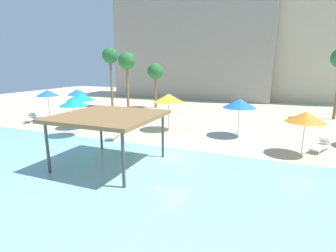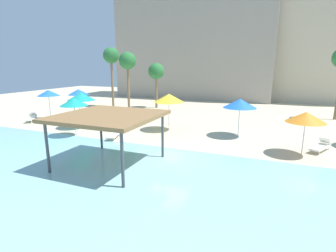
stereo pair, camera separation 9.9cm
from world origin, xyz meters
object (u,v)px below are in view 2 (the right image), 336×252
Objects in this scene: lounge_chair_0 at (31,118)px; palm_tree_2 at (128,62)px; beach_umbrella_blue_2 at (48,93)px; lounge_chair_3 at (138,118)px; beach_umbrella_teal_3 at (74,102)px; palm_tree_0 at (111,57)px; beach_umbrella_teal_5 at (81,97)px; lounge_chair_2 at (321,146)px; beach_umbrella_yellow_7 at (169,98)px; lounge_chair_1 at (114,133)px; beach_umbrella_orange_4 at (306,117)px; beach_umbrella_blue_6 at (78,92)px; beach_umbrella_blue_0 at (240,103)px; shade_pavilion at (108,117)px; palm_tree_1 at (156,72)px.

lounge_chair_0 is 0.29× the size of palm_tree_2.
lounge_chair_3 is (7.97, 2.56, -2.20)m from beach_umbrella_blue_2.
lounge_chair_0 is at bearing 160.72° from beach_umbrella_teal_3.
lounge_chair_3 is 0.28× the size of palm_tree_0.
palm_tree_2 is at bearing 61.43° from beach_umbrella_blue_2.
lounge_chair_2 is at bearing 2.35° from beach_umbrella_teal_5.
beach_umbrella_yellow_7 is 5.06m from lounge_chair_1.
palm_tree_2 is (-3.87, 4.97, 5.04)m from lounge_chair_3.
beach_umbrella_teal_3 reaches higher than lounge_chair_2.
beach_umbrella_blue_2 is 1.43× the size of lounge_chair_2.
palm_tree_2 is at bearing -171.97° from lounge_chair_1.
beach_umbrella_orange_4 is 14.29m from lounge_chair_3.
palm_tree_2 is at bearing -87.79° from lounge_chair_2.
beach_umbrella_blue_6 is at bearing -69.51° from lounge_chair_3.
lounge_chair_1 is at bearing -53.13° from lounge_chair_2.
palm_tree_2 is at bearing 57.93° from beach_umbrella_blue_6.
palm_tree_0 is at bearing 84.50° from beach_umbrella_blue_2.
lounge_chair_1 is (-8.07, -3.85, -2.09)m from beach_umbrella_blue_0.
beach_umbrella_teal_3 is 1.40× the size of lounge_chair_3.
palm_tree_2 reaches higher than shade_pavilion.
beach_umbrella_teal_3 is (-5.55, 3.76, -0.01)m from shade_pavilion.
beach_umbrella_teal_3 is 0.43× the size of palm_tree_2.
beach_umbrella_teal_5 is at bearing -129.05° from lounge_chair_1.
beach_umbrella_yellow_7 reaches higher than lounge_chair_1.
lounge_chair_0 is at bearing -174.04° from beach_umbrella_blue_0.
palm_tree_2 is at bearing 115.70° from lounge_chair_0.
lounge_chair_3 is at bearing 151.84° from beach_umbrella_yellow_7.
beach_umbrella_teal_5 is 6.64m from lounge_chair_0.
beach_umbrella_teal_5 reaches higher than beach_umbrella_blue_2.
lounge_chair_1 is at bearing -77.41° from palm_tree_1.
palm_tree_1 is at bearing 85.14° from beach_umbrella_teal_5.
beach_umbrella_orange_4 is 0.87× the size of beach_umbrella_yellow_7.
lounge_chair_0 is (-7.54, 2.64, -2.18)m from beach_umbrella_teal_3.
palm_tree_0 reaches higher than beach_umbrella_teal_3.
beach_umbrella_yellow_7 is 10.99m from palm_tree_2.
lounge_chair_3 is at bearing 168.37° from beach_umbrella_blue_0.
palm_tree_1 is (-3.05, 13.65, 3.92)m from lounge_chair_1.
beach_umbrella_teal_3 is 6.99m from beach_umbrella_yellow_7.
beach_umbrella_blue_0 is 0.95× the size of beach_umbrella_yellow_7.
beach_umbrella_blue_0 reaches higher than beach_umbrella_blue_6.
palm_tree_0 is at bearing 113.29° from beach_umbrella_teal_3.
palm_tree_0 is at bearing -88.03° from lounge_chair_2.
palm_tree_1 is at bearing 53.95° from palm_tree_2.
beach_umbrella_teal_3 reaches higher than beach_umbrella_blue_6.
palm_tree_1 is (-0.28, 14.35, 1.74)m from beach_umbrella_teal_3.
beach_umbrella_blue_2 is 1.01× the size of beach_umbrella_teal_3.
beach_umbrella_blue_6 is at bearing 166.28° from beach_umbrella_orange_4.
beach_umbrella_blue_0 is at bearing 10.51° from beach_umbrella_teal_5.
beach_umbrella_yellow_7 is at bearing -70.28° from lounge_chair_2.
beach_umbrella_teal_5 is at bearing -60.71° from lounge_chair_2.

